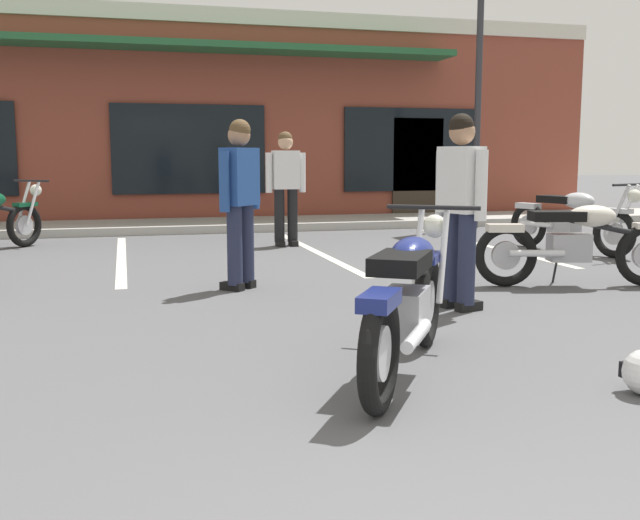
{
  "coord_description": "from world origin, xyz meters",
  "views": [
    {
      "loc": [
        -1.25,
        -1.29,
        1.32
      ],
      "look_at": [
        0.15,
        3.98,
        0.55
      ],
      "focal_mm": 41.43,
      "sensor_mm": 36.0,
      "label": 1
    }
  ],
  "objects_px": {
    "person_in_black_shirt": "(286,181)",
    "person_near_building": "(460,200)",
    "person_in_shorts_foreground": "(240,194)",
    "motorcycle_blue_standard": "(579,241)",
    "parking_lot_lamp_post": "(482,62)",
    "motorcycle_orange_scrambler": "(571,219)",
    "motorcycle_foreground_classic": "(408,299)"
  },
  "relations": [
    {
      "from": "parking_lot_lamp_post",
      "to": "motorcycle_blue_standard",
      "type": "bearing_deg",
      "value": -107.31
    },
    {
      "from": "motorcycle_foreground_classic",
      "to": "person_near_building",
      "type": "distance_m",
      "value": 2.08
    },
    {
      "from": "motorcycle_foreground_classic",
      "to": "person_in_black_shirt",
      "type": "distance_m",
      "value": 6.6
    },
    {
      "from": "motorcycle_orange_scrambler",
      "to": "person_in_shorts_foreground",
      "type": "relative_size",
      "value": 1.22
    },
    {
      "from": "motorcycle_foreground_classic",
      "to": "person_in_shorts_foreground",
      "type": "height_order",
      "value": "person_in_shorts_foreground"
    },
    {
      "from": "motorcycle_blue_standard",
      "to": "person_near_building",
      "type": "height_order",
      "value": "person_near_building"
    },
    {
      "from": "motorcycle_blue_standard",
      "to": "person_in_shorts_foreground",
      "type": "bearing_deg",
      "value": 167.92
    },
    {
      "from": "motorcycle_orange_scrambler",
      "to": "person_in_shorts_foreground",
      "type": "distance_m",
      "value": 5.15
    },
    {
      "from": "motorcycle_foreground_classic",
      "to": "parking_lot_lamp_post",
      "type": "xyz_separation_m",
      "value": [
        4.62,
        8.21,
        2.52
      ]
    },
    {
      "from": "parking_lot_lamp_post",
      "to": "motorcycle_foreground_classic",
      "type": "bearing_deg",
      "value": -119.36
    },
    {
      "from": "motorcycle_orange_scrambler",
      "to": "motorcycle_blue_standard",
      "type": "bearing_deg",
      "value": -121.78
    },
    {
      "from": "person_near_building",
      "to": "parking_lot_lamp_post",
      "type": "relative_size",
      "value": 0.37
    },
    {
      "from": "person_in_black_shirt",
      "to": "person_in_shorts_foreground",
      "type": "bearing_deg",
      "value": -109.4
    },
    {
      "from": "motorcycle_orange_scrambler",
      "to": "person_in_shorts_foreground",
      "type": "bearing_deg",
      "value": -160.78
    },
    {
      "from": "motorcycle_blue_standard",
      "to": "parking_lot_lamp_post",
      "type": "relative_size",
      "value": 0.46
    },
    {
      "from": "motorcycle_foreground_classic",
      "to": "person_in_shorts_foreground",
      "type": "distance_m",
      "value": 3.22
    },
    {
      "from": "motorcycle_blue_standard",
      "to": "motorcycle_orange_scrambler",
      "type": "bearing_deg",
      "value": 58.22
    },
    {
      "from": "person_in_black_shirt",
      "to": "person_in_shorts_foreground",
      "type": "distance_m",
      "value": 3.62
    },
    {
      "from": "motorcycle_blue_standard",
      "to": "motorcycle_orange_scrambler",
      "type": "xyz_separation_m",
      "value": [
        1.49,
        2.4,
        0.0
      ]
    },
    {
      "from": "motorcycle_orange_scrambler",
      "to": "person_in_shorts_foreground",
      "type": "height_order",
      "value": "person_in_shorts_foreground"
    },
    {
      "from": "person_in_shorts_foreground",
      "to": "parking_lot_lamp_post",
      "type": "relative_size",
      "value": 0.37
    },
    {
      "from": "motorcycle_foreground_classic",
      "to": "person_near_building",
      "type": "xyz_separation_m",
      "value": [
        1.13,
        1.68,
        0.49
      ]
    },
    {
      "from": "motorcycle_blue_standard",
      "to": "parking_lot_lamp_post",
      "type": "distance_m",
      "value": 6.57
    },
    {
      "from": "person_in_black_shirt",
      "to": "person_near_building",
      "type": "xyz_separation_m",
      "value": [
        0.46,
        -4.87,
        0.0
      ]
    },
    {
      "from": "motorcycle_foreground_classic",
      "to": "motorcycle_blue_standard",
      "type": "distance_m",
      "value": 3.71
    },
    {
      "from": "person_in_shorts_foreground",
      "to": "motorcycle_blue_standard",
      "type": "bearing_deg",
      "value": -12.08
    },
    {
      "from": "person_near_building",
      "to": "motorcycle_foreground_classic",
      "type": "bearing_deg",
      "value": -123.94
    },
    {
      "from": "motorcycle_foreground_classic",
      "to": "person_near_building",
      "type": "height_order",
      "value": "person_near_building"
    },
    {
      "from": "person_in_black_shirt",
      "to": "person_in_shorts_foreground",
      "type": "height_order",
      "value": "same"
    },
    {
      "from": "person_in_black_shirt",
      "to": "parking_lot_lamp_post",
      "type": "bearing_deg",
      "value": 22.83
    },
    {
      "from": "motorcycle_foreground_classic",
      "to": "person_in_shorts_foreground",
      "type": "xyz_separation_m",
      "value": [
        -0.54,
        3.13,
        0.49
      ]
    },
    {
      "from": "motorcycle_foreground_classic",
      "to": "motorcycle_orange_scrambler",
      "type": "bearing_deg",
      "value": 48.25
    }
  ]
}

